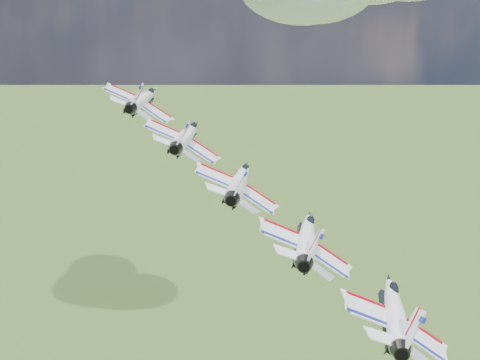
% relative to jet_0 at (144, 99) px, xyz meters
% --- Properties ---
extents(jet_0, '(11.46, 14.78, 8.03)m').
position_rel_jet_0_xyz_m(jet_0, '(0.00, 0.00, 0.00)').
color(jet_0, white).
extents(jet_1, '(11.46, 14.78, 8.03)m').
position_rel_jet_0_xyz_m(jet_1, '(8.46, -8.01, -2.57)').
color(jet_1, white).
extents(jet_2, '(11.46, 14.78, 8.03)m').
position_rel_jet_0_xyz_m(jet_2, '(16.93, -16.01, -5.14)').
color(jet_2, white).
extents(jet_3, '(11.46, 14.78, 8.03)m').
position_rel_jet_0_xyz_m(jet_3, '(25.39, -24.02, -7.70)').
color(jet_3, white).
extents(jet_4, '(11.46, 14.78, 8.03)m').
position_rel_jet_0_xyz_m(jet_4, '(33.85, -32.02, -10.27)').
color(jet_4, white).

